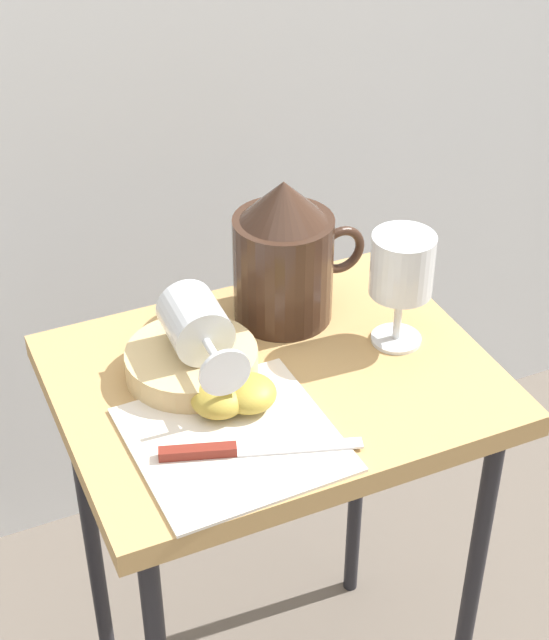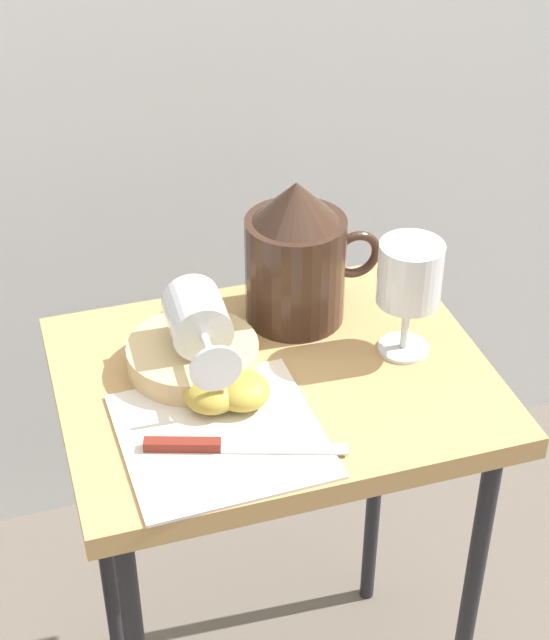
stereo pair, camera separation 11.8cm
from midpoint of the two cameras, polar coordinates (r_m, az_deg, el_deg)
table at (r=1.28m, az=2.66°, el=-5.89°), size 0.52×0.40×0.67m
linen_napkin at (r=1.14m, az=-0.06°, el=-6.61°), size 0.23×0.22×0.00m
basket_tray at (r=1.23m, az=-1.86°, el=-2.16°), size 0.16×0.16×0.03m
pitcher at (r=1.29m, az=3.85°, el=3.05°), size 0.18×0.13×0.19m
wine_glass_upright at (r=1.23m, az=10.36°, el=2.14°), size 0.08×0.08×0.15m
wine_glass_tipped_near at (r=1.20m, az=-1.52°, el=-0.09°), size 0.08×0.15×0.07m
apple_half_left at (r=1.16m, az=-0.64°, el=-4.25°), size 0.07×0.07×0.04m
apple_half_right at (r=1.17m, az=1.07°, el=-4.11°), size 0.07×0.07×0.04m
knife at (r=1.12m, az=-0.33°, el=-7.21°), size 0.22×0.08×0.01m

